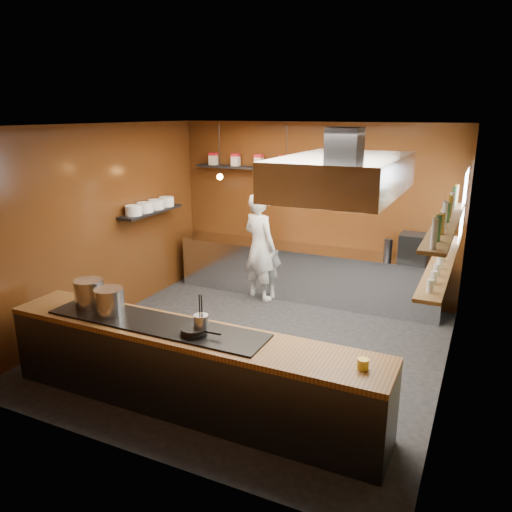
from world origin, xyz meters
The scene contains 26 objects.
floor centered at (0.00, 0.00, 0.00)m, with size 5.00×5.00×0.00m, color black.
back_wall centered at (0.00, 2.50, 1.50)m, with size 5.00×5.00×0.00m, color #401D0B.
left_wall centered at (-2.50, 0.00, 1.50)m, with size 5.00×5.00×0.00m, color #401D0B.
right_wall centered at (2.50, 0.00, 1.50)m, with size 5.00×5.00×0.00m, color #464527.
ceiling centered at (0.00, 0.00, 3.00)m, with size 5.00×5.00×0.00m, color silver.
window_pane centered at (2.45, 1.70, 1.90)m, with size 1.00×1.00×0.00m, color white.
prep_counter centered at (0.00, 2.17, 0.45)m, with size 4.60×0.65×0.90m, color silver.
pass_counter centered at (0.00, -1.60, 0.47)m, with size 4.40×0.72×0.94m.
tin_shelf centered at (-0.90, 2.36, 2.20)m, with size 2.60×0.26×0.04m, color black.
plate_shelf centered at (-2.34, 1.00, 1.55)m, with size 0.30×1.40×0.04m, color black.
bottle_shelf_upper centered at (2.34, 0.30, 1.92)m, with size 0.26×2.80×0.04m, color brown.
bottle_shelf_lower centered at (2.34, 0.30, 1.45)m, with size 0.26×2.80×0.04m, color brown.
extractor_hood centered at (1.30, -0.40, 2.51)m, with size 1.20×2.00×0.72m.
pendant_left centered at (-1.40, 1.70, 2.15)m, with size 0.10×0.10×0.95m.
pendant_right centered at (-0.20, 1.70, 2.15)m, with size 0.10×0.10×0.95m.
storage_tins centered at (-0.75, 2.36, 2.33)m, with size 2.43×0.13×0.22m.
plate_stacks centered at (-2.34, 1.00, 1.65)m, with size 0.26×1.16×0.16m.
bottles centered at (2.34, 0.30, 2.06)m, with size 0.06×2.66×0.24m.
wine_glasses centered at (2.34, 0.30, 1.53)m, with size 0.07×2.37×0.13m.
stockpot_large centered at (-1.37, -1.54, 1.10)m, with size 0.34×0.34×0.33m, color #B0B2B7.
stockpot_small centered at (-1.00, -1.62, 1.09)m, with size 0.33×0.33×0.31m, color silver.
utensil_crock centered at (0.21, -1.62, 1.04)m, with size 0.16×0.16×0.20m, color silver.
frying_pan centered at (0.16, -1.68, 0.98)m, with size 0.46×0.29×0.07m.
butter_jar centered at (1.90, -1.61, 0.97)m, with size 0.11×0.11×0.10m, color yellow.
espresso_machine centered at (1.78, 2.18, 1.11)m, with size 0.43×0.41×0.43m, color black.
chef centered at (-0.71, 1.80, 0.94)m, with size 0.68×0.45×1.87m, color white.
Camera 1 is at (2.75, -5.69, 3.15)m, focal length 35.00 mm.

